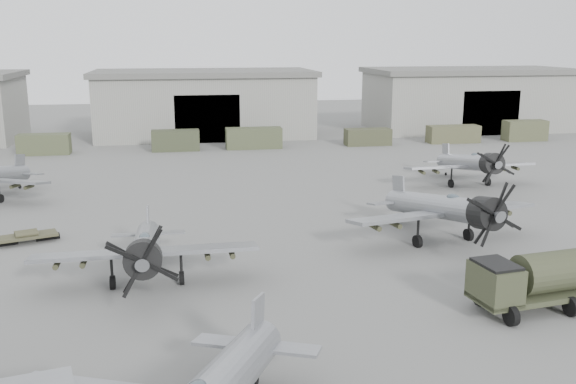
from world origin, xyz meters
name	(u,v)px	position (x,y,z in m)	size (l,w,h in m)	color
ground	(276,338)	(0.00, 0.00, 0.00)	(220.00, 220.00, 0.00)	slate
hangar_center	(205,103)	(0.00, 61.96, 4.37)	(29.00, 14.80, 8.70)	gray
hangar_right	(469,99)	(38.00, 61.96, 4.37)	(29.00, 14.80, 8.70)	gray
support_truck_2	(44,144)	(-18.69, 50.00, 1.15)	(5.68, 2.20, 2.31)	#434A30
support_truck_3	(176,140)	(-4.03, 50.00, 1.20)	(5.49, 2.20, 2.40)	#373C27
support_truck_4	(254,138)	(5.17, 50.00, 1.23)	(6.62, 2.20, 2.46)	#41482F
support_truck_5	(368,137)	(19.28, 50.00, 1.01)	(5.59, 2.20, 2.02)	#3B3E28
support_truck_6	(453,134)	(30.44, 50.00, 1.08)	(6.54, 2.20, 2.16)	#4B4C31
support_truck_7	(525,131)	(40.21, 50.00, 1.30)	(5.42, 2.20, 2.60)	#484B31
aircraft_mid_1	(146,248)	(-5.71, 7.02, 2.14)	(11.73, 10.55, 4.71)	gray
aircraft_mid_2	(446,209)	(12.61, 11.21, 2.32)	(12.87, 11.59, 5.11)	gray
aircraft_far_1	(472,163)	(21.49, 26.25, 2.13)	(11.65, 10.49, 4.68)	#919399
fuel_tanker	(543,277)	(13.11, 0.95, 1.61)	(7.55, 4.07, 2.81)	#353925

